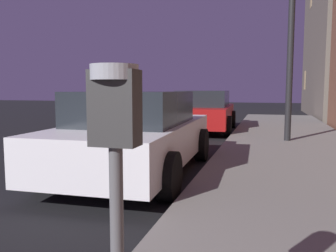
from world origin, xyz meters
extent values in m
cube|color=#333333|center=(4.45, 0.08, 1.39)|extent=(0.19, 0.11, 0.30)
cylinder|color=#999EA5|center=(4.45, 0.08, 1.53)|extent=(0.19, 0.19, 0.06)
cube|color=black|center=(4.39, 0.08, 1.43)|extent=(0.01, 0.08, 0.11)
cube|color=silver|center=(2.85, 4.45, 0.57)|extent=(1.95, 4.43, 0.64)
cube|color=#1E2328|center=(2.85, 4.32, 1.15)|extent=(1.67, 2.27, 0.56)
cylinder|color=black|center=(1.89, 5.78, 0.33)|extent=(0.24, 0.67, 0.66)
cylinder|color=black|center=(3.73, 5.83, 0.33)|extent=(0.24, 0.67, 0.66)
cylinder|color=black|center=(1.97, 3.06, 0.33)|extent=(0.24, 0.67, 0.66)
cylinder|color=black|center=(3.81, 3.11, 0.33)|extent=(0.24, 0.67, 0.66)
cube|color=maroon|center=(2.85, 10.99, 0.57)|extent=(2.05, 4.46, 0.64)
cube|color=#1E2328|center=(2.85, 10.93, 1.15)|extent=(1.73, 2.45, 0.56)
cylinder|color=black|center=(1.85, 12.30, 0.33)|extent=(0.25, 0.67, 0.66)
cylinder|color=black|center=(3.72, 12.39, 0.33)|extent=(0.25, 0.67, 0.66)
cylinder|color=black|center=(1.98, 9.59, 0.33)|extent=(0.25, 0.67, 0.66)
cylinder|color=black|center=(3.85, 9.67, 0.33)|extent=(0.25, 0.67, 0.66)
cylinder|color=black|center=(5.54, 8.27, 2.58)|extent=(0.16, 0.16, 4.87)
cube|color=#F2D17F|center=(7.32, 23.29, 2.08)|extent=(0.06, 0.90, 1.20)
camera|label=1|loc=(5.03, -1.18, 1.46)|focal=37.20mm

